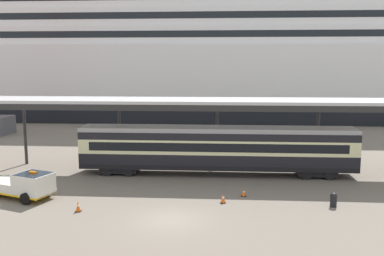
{
  "coord_description": "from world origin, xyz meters",
  "views": [
    {
      "loc": [
        2.97,
        -24.29,
        9.3
      ],
      "look_at": [
        0.81,
        7.62,
        4.5
      ],
      "focal_mm": 39.48,
      "sensor_mm": 36.0,
      "label": 1
    }
  ],
  "objects": [
    {
      "name": "service_truck",
      "position": [
        -10.76,
        3.5,
        0.99
      ],
      "size": [
        5.58,
        3.7,
        2.02
      ],
      "color": "silver",
      "rests_on": "ground"
    },
    {
      "name": "platform_canopy",
      "position": [
        2.69,
        11.3,
        6.14
      ],
      "size": [
        45.0,
        5.19,
        6.41
      ],
      "color": "#BCBCBC",
      "rests_on": "ground"
    },
    {
      "name": "quay_bollard",
      "position": [
        10.49,
        3.1,
        0.52
      ],
      "size": [
        0.48,
        0.48,
        0.96
      ],
      "color": "black",
      "rests_on": "ground"
    },
    {
      "name": "cruise_ship",
      "position": [
        6.22,
        52.27,
        13.31
      ],
      "size": [
        127.08,
        22.91,
        39.27
      ],
      "color": "black",
      "rests_on": "ground"
    },
    {
      "name": "traffic_cone_mid",
      "position": [
        -6.05,
        1.06,
        0.35
      ],
      "size": [
        0.36,
        0.36,
        0.7
      ],
      "color": "black",
      "rests_on": "ground"
    },
    {
      "name": "train_carriage",
      "position": [
        2.69,
        10.88,
        2.31
      ],
      "size": [
        23.08,
        2.81,
        4.11
      ],
      "color": "black",
      "rests_on": "ground"
    },
    {
      "name": "ground_plane",
      "position": [
        0.0,
        0.0,
        0.0
      ],
      "size": [
        400.0,
        400.0,
        0.0
      ],
      "primitive_type": "plane",
      "color": "#70675B"
    },
    {
      "name": "traffic_cone_far",
      "position": [
        4.69,
        4.97,
        0.29
      ],
      "size": [
        0.36,
        0.36,
        0.6
      ],
      "color": "black",
      "rests_on": "ground"
    },
    {
      "name": "traffic_cone_near",
      "position": [
        3.21,
        3.39,
        0.33
      ],
      "size": [
        0.36,
        0.36,
        0.66
      ],
      "color": "black",
      "rests_on": "ground"
    }
  ]
}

